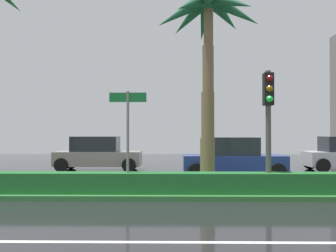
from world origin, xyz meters
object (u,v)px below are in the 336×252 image
at_px(traffic_signal_median_right, 268,109).
at_px(car_in_traffic_third, 232,158).
at_px(palm_tree_centre_left, 208,25).
at_px(street_name_sign, 128,127).
at_px(car_in_traffic_second, 98,154).

bearing_deg(traffic_signal_median_right, car_in_traffic_third, 93.07).
bearing_deg(traffic_signal_median_right, palm_tree_centre_left, 131.05).
bearing_deg(palm_tree_centre_left, street_name_sign, -143.24).
distance_m(car_in_traffic_second, car_in_traffic_third, 7.09).
relative_size(palm_tree_centre_left, car_in_traffic_second, 1.60).
relative_size(palm_tree_centre_left, traffic_signal_median_right, 1.91).
height_order(palm_tree_centre_left, car_in_traffic_third, palm_tree_centre_left).
bearing_deg(traffic_signal_median_right, street_name_sign, -179.34).
height_order(street_name_sign, car_in_traffic_third, street_name_sign).
bearing_deg(traffic_signal_median_right, car_in_traffic_second, 128.79).
bearing_deg(palm_tree_centre_left, traffic_signal_median_right, -48.95).
distance_m(street_name_sign, car_in_traffic_third, 6.67).
xyz_separation_m(traffic_signal_median_right, street_name_sign, (-4.15, -0.05, -0.56)).
height_order(palm_tree_centre_left, traffic_signal_median_right, palm_tree_centre_left).
distance_m(palm_tree_centre_left, street_name_sign, 4.77).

